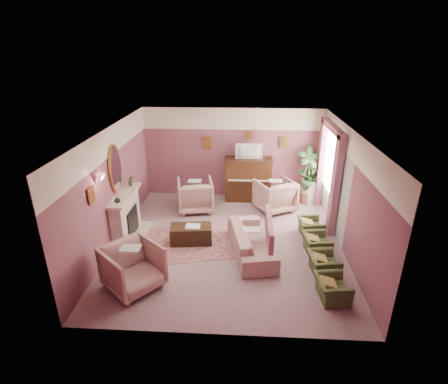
# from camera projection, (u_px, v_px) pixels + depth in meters

# --- Properties ---
(floor) EXTENTS (5.50, 6.00, 0.01)m
(floor) POSITION_uv_depth(u_px,v_px,m) (228.00, 242.00, 8.67)
(floor) COLOR gray
(floor) RESTS_ON ground
(ceiling) EXTENTS (5.50, 6.00, 0.01)m
(ceiling) POSITION_uv_depth(u_px,v_px,m) (228.00, 131.00, 7.58)
(ceiling) COLOR beige
(ceiling) RESTS_ON wall_back
(wall_back) EXTENTS (5.50, 0.02, 2.80)m
(wall_back) POSITION_uv_depth(u_px,v_px,m) (233.00, 153.00, 10.89)
(wall_back) COLOR #653C53
(wall_back) RESTS_ON floor
(wall_front) EXTENTS (5.50, 0.02, 2.80)m
(wall_front) POSITION_uv_depth(u_px,v_px,m) (219.00, 265.00, 5.37)
(wall_front) COLOR #653C53
(wall_front) RESTS_ON floor
(wall_left) EXTENTS (0.02, 6.00, 2.80)m
(wall_left) POSITION_uv_depth(u_px,v_px,m) (112.00, 188.00, 8.28)
(wall_left) COLOR #653C53
(wall_left) RESTS_ON floor
(wall_right) EXTENTS (0.02, 6.00, 2.80)m
(wall_right) POSITION_uv_depth(u_px,v_px,m) (348.00, 193.00, 7.98)
(wall_right) COLOR #653C53
(wall_right) RESTS_ON floor
(picture_rail_band) EXTENTS (5.50, 0.01, 0.65)m
(picture_rail_band) POSITION_uv_depth(u_px,v_px,m) (233.00, 119.00, 10.46)
(picture_rail_band) COLOR white
(picture_rail_band) RESTS_ON wall_back
(stripe_panel) EXTENTS (0.01, 3.00, 2.15)m
(stripe_panel) POSITION_uv_depth(u_px,v_px,m) (333.00, 185.00, 9.30)
(stripe_panel) COLOR #B4B8AE
(stripe_panel) RESTS_ON wall_right
(fireplace_surround) EXTENTS (0.30, 1.40, 1.10)m
(fireplace_surround) POSITION_uv_depth(u_px,v_px,m) (126.00, 216.00, 8.78)
(fireplace_surround) COLOR beige
(fireplace_surround) RESTS_ON floor
(fireplace_inset) EXTENTS (0.18, 0.72, 0.68)m
(fireplace_inset) POSITION_uv_depth(u_px,v_px,m) (130.00, 221.00, 8.84)
(fireplace_inset) COLOR black
(fireplace_inset) RESTS_ON floor
(fire_ember) EXTENTS (0.06, 0.54, 0.10)m
(fire_ember) POSITION_uv_depth(u_px,v_px,m) (132.00, 228.00, 8.90)
(fire_ember) COLOR #FF1B00
(fire_ember) RESTS_ON floor
(mantel_shelf) EXTENTS (0.40, 1.55, 0.07)m
(mantel_shelf) POSITION_uv_depth(u_px,v_px,m) (124.00, 195.00, 8.56)
(mantel_shelf) COLOR beige
(mantel_shelf) RESTS_ON fireplace_surround
(hearth) EXTENTS (0.55, 1.50, 0.02)m
(hearth) POSITION_uv_depth(u_px,v_px,m) (136.00, 235.00, 8.98)
(hearth) COLOR beige
(hearth) RESTS_ON floor
(mirror_frame) EXTENTS (0.04, 0.72, 1.20)m
(mirror_frame) POSITION_uv_depth(u_px,v_px,m) (115.00, 169.00, 8.30)
(mirror_frame) COLOR #AC7837
(mirror_frame) RESTS_ON wall_left
(mirror_glass) EXTENTS (0.01, 0.60, 1.06)m
(mirror_glass) POSITION_uv_depth(u_px,v_px,m) (116.00, 169.00, 8.30)
(mirror_glass) COLOR silver
(mirror_glass) RESTS_ON wall_left
(sconce_shade) EXTENTS (0.20, 0.20, 0.16)m
(sconce_shade) POSITION_uv_depth(u_px,v_px,m) (101.00, 177.00, 7.26)
(sconce_shade) COLOR #F8A194
(sconce_shade) RESTS_ON wall_left
(piano) EXTENTS (1.40, 0.60, 1.30)m
(piano) POSITION_uv_depth(u_px,v_px,m) (248.00, 180.00, 10.86)
(piano) COLOR #371D0E
(piano) RESTS_ON floor
(piano_keyshelf) EXTENTS (1.30, 0.12, 0.06)m
(piano_keyshelf) POSITION_uv_depth(u_px,v_px,m) (248.00, 182.00, 10.51)
(piano_keyshelf) COLOR #371D0E
(piano_keyshelf) RESTS_ON piano
(piano_keys) EXTENTS (1.20, 0.08, 0.02)m
(piano_keys) POSITION_uv_depth(u_px,v_px,m) (248.00, 181.00, 10.49)
(piano_keys) COLOR white
(piano_keys) RESTS_ON piano
(piano_top) EXTENTS (1.45, 0.65, 0.04)m
(piano_top) POSITION_uv_depth(u_px,v_px,m) (249.00, 160.00, 10.60)
(piano_top) COLOR #371D0E
(piano_top) RESTS_ON piano
(television) EXTENTS (0.80, 0.12, 0.48)m
(television) POSITION_uv_depth(u_px,v_px,m) (249.00, 151.00, 10.44)
(television) COLOR black
(television) RESTS_ON piano
(print_back_left) EXTENTS (0.30, 0.03, 0.38)m
(print_back_left) POSITION_uv_depth(u_px,v_px,m) (207.00, 143.00, 10.77)
(print_back_left) COLOR #AC7837
(print_back_left) RESTS_ON wall_back
(print_back_right) EXTENTS (0.26, 0.03, 0.34)m
(print_back_right) POSITION_uv_depth(u_px,v_px,m) (284.00, 143.00, 10.62)
(print_back_right) COLOR #AC7837
(print_back_right) RESTS_ON wall_back
(print_back_mid) EXTENTS (0.22, 0.03, 0.26)m
(print_back_mid) POSITION_uv_depth(u_px,v_px,m) (249.00, 135.00, 10.59)
(print_back_mid) COLOR #AC7837
(print_back_mid) RESTS_ON wall_back
(print_left_wall) EXTENTS (0.03, 0.28, 0.36)m
(print_left_wall) POSITION_uv_depth(u_px,v_px,m) (91.00, 195.00, 7.05)
(print_left_wall) COLOR #AC7837
(print_left_wall) RESTS_ON wall_left
(window_blind) EXTENTS (0.03, 1.40, 1.80)m
(window_blind) POSITION_uv_depth(u_px,v_px,m) (332.00, 160.00, 9.29)
(window_blind) COLOR beige
(window_blind) RESTS_ON wall_right
(curtain_left) EXTENTS (0.16, 0.34, 2.60)m
(curtain_left) POSITION_uv_depth(u_px,v_px,m) (335.00, 187.00, 8.61)
(curtain_left) COLOR #965063
(curtain_left) RESTS_ON floor
(curtain_right) EXTENTS (0.16, 0.34, 2.60)m
(curtain_right) POSITION_uv_depth(u_px,v_px,m) (321.00, 163.00, 10.30)
(curtain_right) COLOR #965063
(curtain_right) RESTS_ON floor
(pelmet) EXTENTS (0.16, 2.20, 0.16)m
(pelmet) POSITION_uv_depth(u_px,v_px,m) (333.00, 128.00, 8.96)
(pelmet) COLOR #965063
(pelmet) RESTS_ON wall_right
(mantel_plant) EXTENTS (0.16, 0.16, 0.28)m
(mantel_plant) POSITION_uv_depth(u_px,v_px,m) (131.00, 181.00, 9.00)
(mantel_plant) COLOR #2B4E27
(mantel_plant) RESTS_ON mantel_shelf
(mantel_vase) EXTENTS (0.16, 0.16, 0.16)m
(mantel_vase) POSITION_uv_depth(u_px,v_px,m) (117.00, 200.00, 8.06)
(mantel_vase) COLOR white
(mantel_vase) RESTS_ON mantel_shelf
(area_rug) EXTENTS (2.83, 2.29, 0.01)m
(area_rug) POSITION_uv_depth(u_px,v_px,m) (195.00, 241.00, 8.69)
(area_rug) COLOR #965959
(area_rug) RESTS_ON floor
(coffee_table) EXTENTS (1.05, 0.61, 0.45)m
(coffee_table) POSITION_uv_depth(u_px,v_px,m) (191.00, 234.00, 8.59)
(coffee_table) COLOR black
(coffee_table) RESTS_ON floor
(table_paper) EXTENTS (0.35, 0.28, 0.01)m
(table_paper) POSITION_uv_depth(u_px,v_px,m) (193.00, 226.00, 8.49)
(table_paper) COLOR white
(table_paper) RESTS_ON coffee_table
(sofa) EXTENTS (0.70, 2.09, 0.84)m
(sofa) POSITION_uv_depth(u_px,v_px,m) (251.00, 236.00, 8.11)
(sofa) COLOR tan
(sofa) RESTS_ON floor
(sofa_throw) EXTENTS (0.11, 1.58, 0.58)m
(sofa_throw) POSITION_uv_depth(u_px,v_px,m) (269.00, 230.00, 8.02)
(sofa_throw) COLOR #965063
(sofa_throw) RESTS_ON sofa
(floral_armchair_left) EXTENTS (0.99, 0.99, 1.03)m
(floral_armchair_left) POSITION_uv_depth(u_px,v_px,m) (195.00, 194.00, 10.19)
(floral_armchair_left) COLOR tan
(floral_armchair_left) RESTS_ON floor
(floral_armchair_right) EXTENTS (0.99, 0.99, 1.03)m
(floral_armchair_right) POSITION_uv_depth(u_px,v_px,m) (275.00, 194.00, 10.19)
(floral_armchair_right) COLOR tan
(floral_armchair_right) RESTS_ON floor
(floral_armchair_front) EXTENTS (0.99, 0.99, 1.03)m
(floral_armchair_front) POSITION_uv_depth(u_px,v_px,m) (133.00, 265.00, 6.87)
(floral_armchair_front) COLOR tan
(floral_armchair_front) RESTS_ON floor
(olive_chair_a) EXTENTS (0.48, 0.68, 0.59)m
(olive_chair_a) POSITION_uv_depth(u_px,v_px,m) (333.00, 286.00, 6.64)
(olive_chair_a) COLOR #414F26
(olive_chair_a) RESTS_ON floor
(olive_chair_b) EXTENTS (0.48, 0.68, 0.59)m
(olive_chair_b) POSITION_uv_depth(u_px,v_px,m) (324.00, 261.00, 7.40)
(olive_chair_b) COLOR #414F26
(olive_chair_b) RESTS_ON floor
(olive_chair_c) EXTENTS (0.48, 0.68, 0.59)m
(olive_chair_c) POSITION_uv_depth(u_px,v_px,m) (317.00, 241.00, 8.15)
(olive_chair_c) COLOR #414F26
(olive_chair_c) RESTS_ON floor
(olive_chair_d) EXTENTS (0.48, 0.68, 0.59)m
(olive_chair_d) POSITION_uv_depth(u_px,v_px,m) (311.00, 225.00, 8.91)
(olive_chair_d) COLOR #414F26
(olive_chair_d) RESTS_ON floor
(side_table) EXTENTS (0.52, 0.52, 0.70)m
(side_table) POSITION_uv_depth(u_px,v_px,m) (309.00, 191.00, 10.81)
(side_table) COLOR silver
(side_table) RESTS_ON floor
(side_plant_big) EXTENTS (0.30, 0.30, 0.34)m
(side_plant_big) POSITION_uv_depth(u_px,v_px,m) (311.00, 175.00, 10.60)
(side_plant_big) COLOR #2B4E27
(side_plant_big) RESTS_ON side_table
(side_plant_small) EXTENTS (0.16, 0.16, 0.28)m
(side_plant_small) POSITION_uv_depth(u_px,v_px,m) (315.00, 177.00, 10.52)
(side_plant_small) COLOR #2B4E27
(side_plant_small) RESTS_ON side_table
(palm_pot) EXTENTS (0.34, 0.34, 0.34)m
(palm_pot) POSITION_uv_depth(u_px,v_px,m) (306.00, 197.00, 10.80)
(palm_pot) COLOR brown
(palm_pot) RESTS_ON floor
(palm_plant) EXTENTS (0.76, 0.76, 1.44)m
(palm_plant) POSITION_uv_depth(u_px,v_px,m) (308.00, 170.00, 10.45)
(palm_plant) COLOR #2B4E27
(palm_plant) RESTS_ON palm_pot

